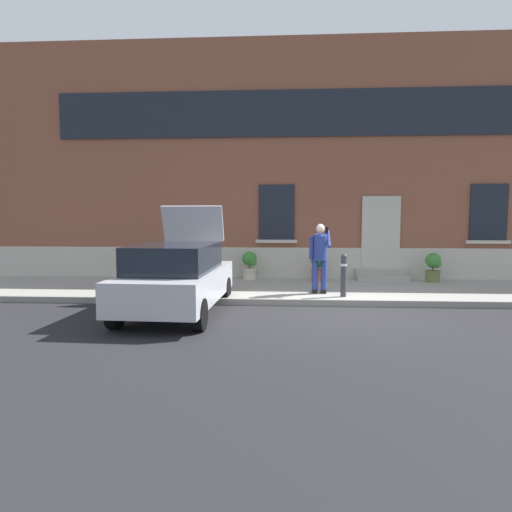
{
  "coord_description": "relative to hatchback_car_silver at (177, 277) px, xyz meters",
  "views": [
    {
      "loc": [
        -1.36,
        -9.41,
        2.09
      ],
      "look_at": [
        -2.04,
        1.6,
        1.1
      ],
      "focal_mm": 31.46,
      "sensor_mm": 36.0,
      "label": 1
    }
  ],
  "objects": [
    {
      "name": "ground_plane",
      "position": [
        3.63,
        0.07,
        -0.8
      ],
      "size": [
        80.0,
        80.0,
        0.0
      ],
      "primitive_type": "plane",
      "color": "#232326"
    },
    {
      "name": "sidewalk",
      "position": [
        3.63,
        2.87,
        -0.72
      ],
      "size": [
        24.0,
        3.6,
        0.15
      ],
      "primitive_type": "cube",
      "color": "#99968E",
      "rests_on": "ground"
    },
    {
      "name": "curb_edge",
      "position": [
        3.63,
        1.01,
        -0.72
      ],
      "size": [
        24.0,
        0.12,
        0.15
      ],
      "primitive_type": "cube",
      "color": "gray",
      "rests_on": "ground"
    },
    {
      "name": "building_facade",
      "position": [
        3.63,
        5.36,
        2.93
      ],
      "size": [
        24.0,
        1.52,
        7.5
      ],
      "color": "brown",
      "rests_on": "ground"
    },
    {
      "name": "entrance_stoop",
      "position": [
        5.24,
        4.41,
        -0.52
      ],
      "size": [
        1.55,
        0.64,
        0.32
      ],
      "color": "#9E998E",
      "rests_on": "sidewalk"
    },
    {
      "name": "hatchback_car_silver",
      "position": [
        0.0,
        0.0,
        0.0
      ],
      "size": [
        1.92,
        4.13,
        2.34
      ],
      "color": "#B7B7BF",
      "rests_on": "ground"
    },
    {
      "name": "bollard_near_person",
      "position": [
        3.7,
        1.42,
        -0.09
      ],
      "size": [
        0.15,
        0.15,
        1.04
      ],
      "color": "#333338",
      "rests_on": "sidewalk"
    },
    {
      "name": "person_on_phone",
      "position": [
        3.16,
        1.81,
        0.35
      ],
      "size": [
        0.51,
        0.5,
        1.74
      ],
      "rotation": [
        0.0,
        0.0,
        0.03
      ],
      "color": "navy",
      "rests_on": "sidewalk"
    },
    {
      "name": "planter_charcoal",
      "position": [
        -0.84,
        3.93,
        -0.19
      ],
      "size": [
        0.44,
        0.44,
        0.86
      ],
      "color": "#2D2D30",
      "rests_on": "sidewalk"
    },
    {
      "name": "planter_cream",
      "position": [
        1.23,
        4.23,
        -0.19
      ],
      "size": [
        0.44,
        0.44,
        0.86
      ],
      "color": "beige",
      "rests_on": "sidewalk"
    },
    {
      "name": "planter_terracotta",
      "position": [
        3.3,
        3.96,
        -0.19
      ],
      "size": [
        0.44,
        0.44,
        0.86
      ],
      "color": "#B25B38",
      "rests_on": "sidewalk"
    },
    {
      "name": "planter_olive",
      "position": [
        6.65,
        4.01,
        -0.19
      ],
      "size": [
        0.44,
        0.44,
        0.86
      ],
      "color": "#606B38",
      "rests_on": "sidewalk"
    }
  ]
}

